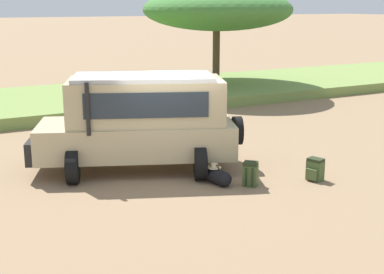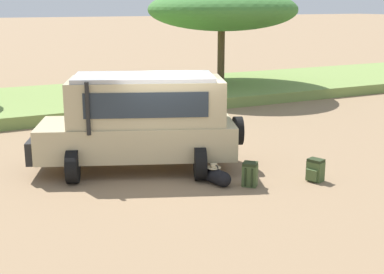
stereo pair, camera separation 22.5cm
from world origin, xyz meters
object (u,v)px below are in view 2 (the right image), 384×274
backpack_beside_front_wheel (250,174)px  duffel_bag_low_black_case (216,176)px  acacia_tree_centre_back (222,10)px  backpack_cluster_center (315,170)px  safari_vehicle (141,120)px

backpack_beside_front_wheel → duffel_bag_low_black_case: 0.81m
duffel_bag_low_black_case → acacia_tree_centre_back: (6.80, 11.58, 3.69)m
backpack_beside_front_wheel → backpack_cluster_center: bearing=-14.4°
backpack_cluster_center → duffel_bag_low_black_case: (-2.22, 0.91, -0.08)m
backpack_cluster_center → duffel_bag_low_black_case: backpack_cluster_center is taller
safari_vehicle → backpack_cluster_center: 4.48m
backpack_cluster_center → acacia_tree_centre_back: (4.57, 12.49, 3.61)m
backpack_beside_front_wheel → acacia_tree_centre_back: size_ratio=0.08×
safari_vehicle → backpack_cluster_center: (3.36, -2.78, -1.03)m
backpack_beside_front_wheel → acacia_tree_centre_back: acacia_tree_centre_back is taller
backpack_beside_front_wheel → backpack_cluster_center: 1.64m
safari_vehicle → backpack_beside_front_wheel: (1.76, -2.37, -1.01)m
backpack_beside_front_wheel → duffel_bag_low_black_case: bearing=141.5°
backpack_beside_front_wheel → acacia_tree_centre_back: (6.17, 12.08, 3.59)m
safari_vehicle → acacia_tree_centre_back: 12.80m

